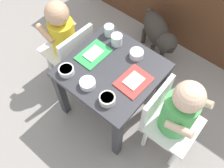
# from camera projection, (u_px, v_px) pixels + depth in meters

# --- Properties ---
(ground_plane) EXTENTS (7.00, 7.00, 0.00)m
(ground_plane) POSITION_uv_depth(u_px,v_px,m) (112.00, 106.00, 1.79)
(ground_plane) COLOR gray
(dining_table) EXTENTS (0.51, 0.50, 0.45)m
(dining_table) POSITION_uv_depth(u_px,v_px,m) (112.00, 78.00, 1.49)
(dining_table) COLOR #333338
(dining_table) RESTS_ON ground
(seated_child_left) EXTENTS (0.30, 0.30, 0.65)m
(seated_child_left) POSITION_uv_depth(u_px,v_px,m) (64.00, 36.00, 1.60)
(seated_child_left) COLOR white
(seated_child_left) RESTS_ON ground
(seated_child_right) EXTENTS (0.29, 0.29, 0.67)m
(seated_child_right) POSITION_uv_depth(u_px,v_px,m) (177.00, 112.00, 1.30)
(seated_child_right) COLOR white
(seated_child_right) RESTS_ON ground
(dog) EXTENTS (0.41, 0.33, 0.35)m
(dog) POSITION_uv_depth(u_px,v_px,m) (158.00, 32.00, 1.86)
(dog) COLOR #332D28
(dog) RESTS_ON ground
(food_tray_left) EXTENTS (0.14, 0.20, 0.02)m
(food_tray_left) POSITION_uv_depth(u_px,v_px,m) (93.00, 54.00, 1.46)
(food_tray_left) COLOR green
(food_tray_left) RESTS_ON dining_table
(food_tray_right) EXTENTS (0.15, 0.19, 0.02)m
(food_tray_right) POSITION_uv_depth(u_px,v_px,m) (134.00, 81.00, 1.36)
(food_tray_right) COLOR red
(food_tray_right) RESTS_ON dining_table
(water_cup_left) EXTENTS (0.06, 0.06, 0.07)m
(water_cup_left) POSITION_uv_depth(u_px,v_px,m) (109.00, 31.00, 1.53)
(water_cup_left) COLOR white
(water_cup_left) RESTS_ON dining_table
(water_cup_right) EXTENTS (0.07, 0.07, 0.07)m
(water_cup_right) POSITION_uv_depth(u_px,v_px,m) (117.00, 40.00, 1.49)
(water_cup_right) COLOR white
(water_cup_right) RESTS_ON dining_table
(veggie_bowl_far) EXTENTS (0.09, 0.09, 0.04)m
(veggie_bowl_far) POSITION_uv_depth(u_px,v_px,m) (66.00, 70.00, 1.38)
(veggie_bowl_far) COLOR white
(veggie_bowl_far) RESTS_ON dining_table
(veggie_bowl_near) EXTENTS (0.08, 0.08, 0.04)m
(veggie_bowl_near) POSITION_uv_depth(u_px,v_px,m) (107.00, 99.00, 1.28)
(veggie_bowl_near) COLOR silver
(veggie_bowl_near) RESTS_ON dining_table
(cereal_bowl_right_side) EXTENTS (0.09, 0.09, 0.04)m
(cereal_bowl_right_side) POSITION_uv_depth(u_px,v_px,m) (88.00, 83.00, 1.34)
(cereal_bowl_right_side) COLOR white
(cereal_bowl_right_side) RESTS_ON dining_table
(cereal_bowl_left_side) EXTENTS (0.08, 0.08, 0.04)m
(cereal_bowl_left_side) POSITION_uv_depth(u_px,v_px,m) (137.00, 54.00, 1.44)
(cereal_bowl_left_side) COLOR white
(cereal_bowl_left_side) RESTS_ON dining_table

